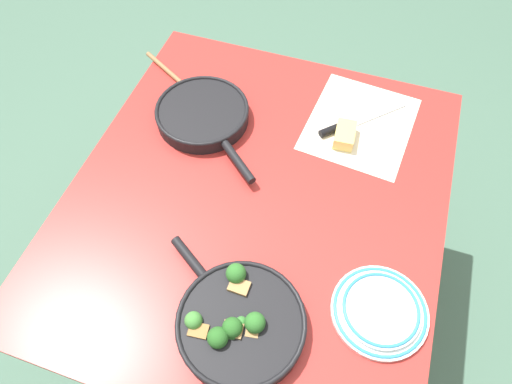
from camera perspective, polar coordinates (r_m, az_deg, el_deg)
ground_plane at (r=1.91m, az=-0.00°, el=-12.90°), size 14.00×14.00×0.00m
dining_table_red at (r=1.30m, az=-0.00°, el=-2.48°), size 1.13×0.99×0.76m
skillet_broccoli at (r=1.05m, az=-2.14°, el=-15.90°), size 0.30×0.38×0.08m
skillet_eggs at (r=1.39m, az=-6.64°, el=9.64°), size 0.34×0.37×0.05m
wooden_spoon at (r=1.50m, az=-8.73°, el=12.84°), size 0.19×0.31×0.02m
parchment_sheet at (r=1.42m, az=12.88°, el=8.32°), size 0.37×0.33×0.00m
grater_knife at (r=1.40m, az=11.74°, el=8.44°), size 0.23×0.23×0.02m
cheese_block at (r=1.35m, az=11.04°, el=6.99°), size 0.10×0.06×0.04m
dinner_plate_stack at (r=1.11m, az=15.25°, el=-14.10°), size 0.22×0.22×0.03m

